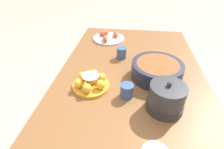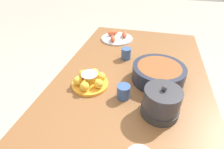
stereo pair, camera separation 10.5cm
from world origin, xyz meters
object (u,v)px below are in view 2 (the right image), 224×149
(seafood_platter, at_px, (117,37))
(cup_far, at_px, (124,92))
(dining_table, at_px, (131,86))
(serving_bowl, at_px, (158,73))
(warming_pot, at_px, (161,102))
(cake_plate, at_px, (90,80))
(cup_near, at_px, (126,54))

(seafood_platter, xyz_separation_m, cup_far, (0.73, 0.20, 0.02))
(dining_table, height_order, cup_far, cup_far)
(serving_bowl, xyz_separation_m, warming_pot, (0.27, 0.02, 0.02))
(serving_bowl, bearing_deg, cake_plate, -69.11)
(serving_bowl, relative_size, cup_near, 3.89)
(dining_table, distance_m, seafood_platter, 0.57)
(cup_far, bearing_deg, serving_bowl, 139.71)
(dining_table, relative_size, cup_near, 19.27)
(dining_table, relative_size, serving_bowl, 4.95)
(warming_pot, bearing_deg, cup_near, -152.29)
(cake_plate, height_order, seafood_platter, cake_plate)
(serving_bowl, distance_m, seafood_platter, 0.65)
(serving_bowl, bearing_deg, cup_near, -132.23)
(warming_pot, bearing_deg, serving_bowl, -175.91)
(serving_bowl, relative_size, warming_pot, 1.71)
(seafood_platter, bearing_deg, cake_plate, -0.58)
(serving_bowl, bearing_deg, cup_far, -40.29)
(cake_plate, height_order, serving_bowl, serving_bowl)
(cup_near, bearing_deg, dining_table, 21.35)
(cup_near, relative_size, cup_far, 1.04)
(warming_pot, bearing_deg, dining_table, -148.21)
(dining_table, bearing_deg, serving_bowl, 85.09)
(cake_plate, height_order, cup_far, cake_plate)
(seafood_platter, distance_m, warming_pot, 0.89)
(cup_near, height_order, warming_pot, warming_pot)
(dining_table, bearing_deg, cup_far, -4.13)
(serving_bowl, height_order, cup_near, serving_bowl)
(serving_bowl, distance_m, cup_near, 0.32)
(cup_far, bearing_deg, warming_pot, 70.66)
(seafood_platter, relative_size, cup_far, 3.61)
(cake_plate, relative_size, cup_near, 2.67)
(cake_plate, distance_m, serving_bowl, 0.41)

